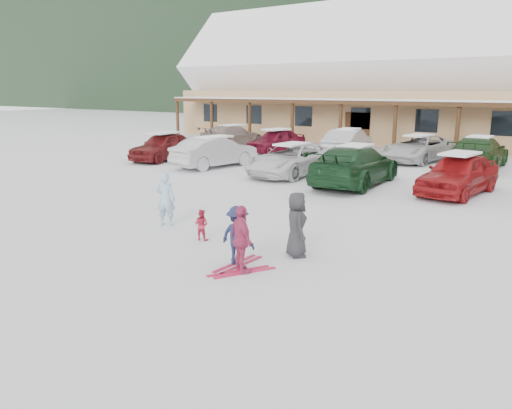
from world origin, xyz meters
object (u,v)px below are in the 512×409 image
Objects in this scene: toddler_red at (201,225)px; parked_car_7 at (232,136)px; parked_car_0 at (164,146)px; parked_car_1 at (215,152)px; child_magenta at (241,240)px; bystander_dark at (296,225)px; parked_car_10 at (418,148)px; day_lodge at (362,86)px; parked_car_9 at (348,143)px; parked_car_8 at (276,141)px; parked_car_3 at (355,165)px; child_navy at (238,236)px; parked_car_2 at (292,160)px; adult_skier at (166,199)px; parked_car_4 at (458,174)px; parked_car_11 at (478,153)px.

toddler_red is 20.94m from parked_car_7.
parked_car_7 is at bearing 90.63° from parked_car_0.
parked_car_0 is at bearing 4.55° from parked_car_1.
bystander_dark is at bearing -74.81° from child_magenta.
parked_car_1 is 0.90× the size of parked_car_10.
day_lodge reaches higher than parked_car_9.
parked_car_8 is at bearing 5.95° from parked_car_9.
parked_car_3 reaches higher than parked_car_8.
parked_car_3 reaches higher than child_navy.
day_lodge is 18.73m from parked_car_2.
child_navy is 0.88× the size of bystander_dark.
parked_car_3 reaches higher than parked_car_10.
parked_car_7 is (-12.32, 16.93, 0.31)m from toddler_red.
bystander_dark is 19.05m from parked_car_8.
child_magenta is 0.29× the size of parked_car_10.
parked_car_0 is 3.81m from parked_car_1.
parked_car_2 is 1.02× the size of parked_car_7.
adult_skier reaches higher than parked_car_10.
parked_car_4 is 8.38m from parked_car_10.
parked_car_9 is 0.93× the size of parked_car_10.
parked_car_2 reaches higher than toddler_red.
adult_skier is at bearing 131.47° from parked_car_1.
adult_skier reaches higher than toddler_red.
toddler_red is 17.47m from parked_car_9.
parked_car_3 is at bearing -165.33° from parked_car_4.
parked_car_1 is 8.87m from parked_car_7.
parked_car_4 is at bearing -123.94° from toddler_red.
parked_car_0 is 0.86× the size of parked_car_2.
parked_car_9 reaches higher than adult_skier.
parked_car_11 reaches higher than bystander_dark.
parked_car_2 is at bearing -75.15° from day_lodge.
parked_car_4 is 13.60m from parked_car_8.
day_lodge is at bearing -79.94° from parked_car_1.
parked_car_3 is at bearing -30.85° from parked_car_8.
bystander_dark is at bearing 146.53° from parked_car_1.
parked_car_10 is at bearing -174.52° from parked_car_7.
child_navy is 0.29× the size of parked_car_1.
parked_car_8 reaches higher than parked_car_10.
parked_car_8 is 11.28m from parked_car_11.
child_magenta is at bearing -74.86° from parked_car_10.
day_lodge is at bearing 130.39° from parked_car_4.
parked_car_0 is 0.93× the size of parked_car_9.
parked_car_3 is at bearing -102.40° from toddler_red.
parked_car_3 is (7.97, -18.36, -3.16)m from day_lodge.
bystander_dark is 0.36× the size of parked_car_8.
day_lodge reaches higher than adult_skier.
child_navy is 0.31× the size of parked_car_0.
bystander_dark is at bearing -90.34° from parked_car_4.
parked_car_1 is at bearing 127.54° from parked_car_7.
child_navy is at bearing -46.14° from parked_car_0.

